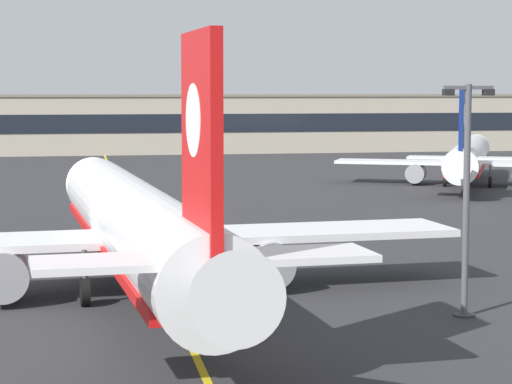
# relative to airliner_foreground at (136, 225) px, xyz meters

# --- Properties ---
(ground_plane) EXTENTS (400.00, 400.00, 0.00)m
(ground_plane) POSITION_rel_airliner_foreground_xyz_m (1.73, -12.71, -3.37)
(ground_plane) COLOR #2D2D30
(taxiway_centreline) EXTENTS (3.02, 179.98, 0.01)m
(taxiway_centreline) POSITION_rel_airliner_foreground_xyz_m (1.73, 17.29, -3.37)
(taxiway_centreline) COLOR yellow
(taxiway_centreline) RESTS_ON ground
(airliner_foreground) EXTENTS (32.24, 41.52, 11.65)m
(airliner_foreground) POSITION_rel_airliner_foreground_xyz_m (0.00, 0.00, 0.00)
(airliner_foreground) COLOR white
(airliner_foreground) RESTS_ON ground
(airliner_background) EXTENTS (26.58, 33.29, 10.00)m
(airliner_background) POSITION_rel_airliner_foreground_xyz_m (37.67, 50.46, -0.48)
(airliner_background) COLOR white
(airliner_background) RESTS_ON ground
(apron_lamp_post) EXTENTS (2.24, 0.90, 10.00)m
(apron_lamp_post) POSITION_rel_airliner_foreground_xyz_m (13.57, -7.28, 1.91)
(apron_lamp_post) COLOR #515156
(apron_lamp_post) RESTS_ON ground
(safety_cone_by_nose_gear) EXTENTS (0.44, 0.44, 0.55)m
(safety_cone_by_nose_gear) POSITION_rel_airliner_foreground_xyz_m (0.64, 16.27, -3.11)
(safety_cone_by_nose_gear) COLOR orange
(safety_cone_by_nose_gear) RESTS_ON ground
(terminal_building) EXTENTS (163.04, 12.40, 9.18)m
(terminal_building) POSITION_rel_airliner_foreground_xyz_m (4.75, 112.84, 1.23)
(terminal_building) COLOR #B2A893
(terminal_building) RESTS_ON ground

